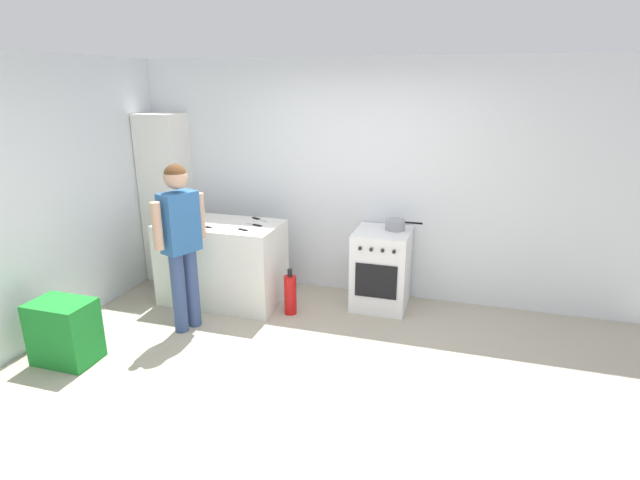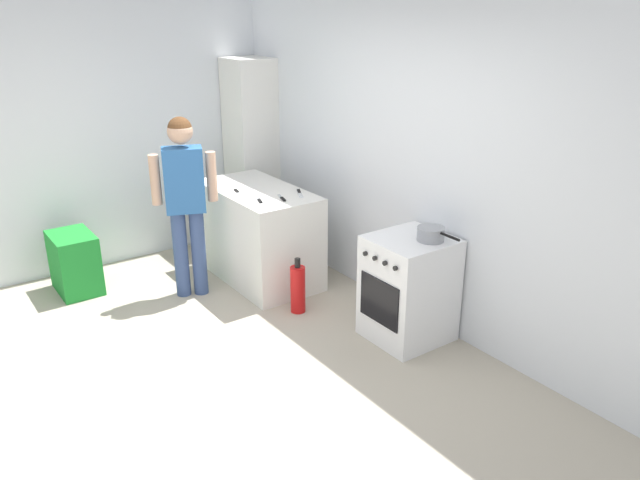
# 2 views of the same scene
# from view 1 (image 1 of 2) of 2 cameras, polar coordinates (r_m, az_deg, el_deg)

# --- Properties ---
(ground_plane) EXTENTS (8.00, 8.00, 0.00)m
(ground_plane) POSITION_cam_1_polar(r_m,az_deg,el_deg) (4.31, -1.86, -15.38)
(ground_plane) COLOR #ADA38E
(back_wall) EXTENTS (6.00, 0.10, 2.60)m
(back_wall) POSITION_cam_1_polar(r_m,az_deg,el_deg) (5.59, 4.48, 6.80)
(back_wall) COLOR silver
(back_wall) RESTS_ON ground
(side_wall_left) EXTENTS (0.10, 3.10, 2.60)m
(side_wall_left) POSITION_cam_1_polar(r_m,az_deg,el_deg) (5.47, -27.36, 4.64)
(side_wall_left) COLOR silver
(side_wall_left) RESTS_ON ground
(counter_unit) EXTENTS (1.30, 0.70, 0.90)m
(counter_unit) POSITION_cam_1_polar(r_m,az_deg,el_deg) (5.59, -11.11, -2.52)
(counter_unit) COLOR silver
(counter_unit) RESTS_ON ground
(oven_left) EXTENTS (0.57, 0.62, 0.85)m
(oven_left) POSITION_cam_1_polar(r_m,az_deg,el_deg) (5.41, 7.02, -3.28)
(oven_left) COLOR white
(oven_left) RESTS_ON ground
(pot) EXTENTS (0.39, 0.21, 0.11)m
(pot) POSITION_cam_1_polar(r_m,az_deg,el_deg) (5.33, 8.61, 1.72)
(pot) COLOR gray
(pot) RESTS_ON oven_left
(knife_bread) EXTENTS (0.35, 0.11, 0.01)m
(knife_bread) POSITION_cam_1_polar(r_m,az_deg,el_deg) (5.24, -11.86, 1.28)
(knife_bread) COLOR silver
(knife_bread) RESTS_ON counter_unit
(knife_carving) EXTENTS (0.32, 0.14, 0.01)m
(knife_carving) POSITION_cam_1_polar(r_m,az_deg,el_deg) (5.21, -9.54, 1.33)
(knife_carving) COLOR silver
(knife_carving) RESTS_ON counter_unit
(knife_utility) EXTENTS (0.24, 0.14, 0.01)m
(knife_utility) POSITION_cam_1_polar(r_m,az_deg,el_deg) (5.51, -6.92, 2.34)
(knife_utility) COLOR silver
(knife_utility) RESTS_ON counter_unit
(knife_paring) EXTENTS (0.21, 0.09, 0.01)m
(knife_paring) POSITION_cam_1_polar(r_m,az_deg,el_deg) (5.31, -7.44, 1.73)
(knife_paring) COLOR silver
(knife_paring) RESTS_ON counter_unit
(person) EXTENTS (0.31, 0.54, 1.64)m
(person) POSITION_cam_1_polar(r_m,az_deg,el_deg) (4.87, -15.65, 0.70)
(person) COLOR #384C7A
(person) RESTS_ON ground
(fire_extinguisher) EXTENTS (0.13, 0.13, 0.50)m
(fire_extinguisher) POSITION_cam_1_polar(r_m,az_deg,el_deg) (5.27, -3.41, -6.22)
(fire_extinguisher) COLOR red
(fire_extinguisher) RESTS_ON ground
(recycling_crate_lower) EXTENTS (0.52, 0.36, 0.28)m
(recycling_crate_lower) POSITION_cam_1_polar(r_m,az_deg,el_deg) (4.98, -26.95, -10.75)
(recycling_crate_lower) COLOR #1E842D
(recycling_crate_lower) RESTS_ON ground
(recycling_crate_upper) EXTENTS (0.52, 0.36, 0.28)m
(recycling_crate_upper) POSITION_cam_1_polar(r_m,az_deg,el_deg) (4.86, -27.41, -7.82)
(recycling_crate_upper) COLOR #1E842D
(recycling_crate_upper) RESTS_ON recycling_crate_lower
(larder_cabinet) EXTENTS (0.48, 0.44, 2.00)m
(larder_cabinet) POSITION_cam_1_polar(r_m,az_deg,el_deg) (6.31, -17.05, 4.55)
(larder_cabinet) COLOR silver
(larder_cabinet) RESTS_ON ground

